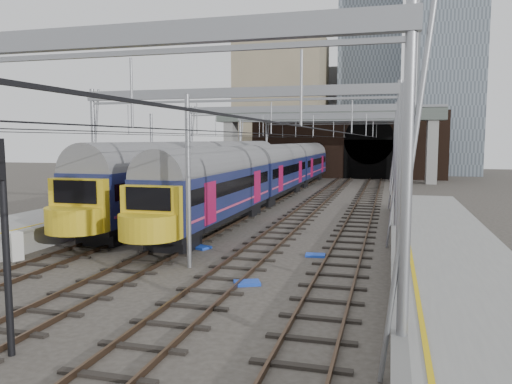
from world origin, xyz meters
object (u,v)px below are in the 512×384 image
(train_main, at_px, (293,166))
(train_second, at_px, (209,173))
(signal_near_centre, at_px, (3,223))
(relay_cabinet, at_px, (15,246))

(train_main, xyz_separation_m, train_second, (-4.00, -14.42, 0.11))
(signal_near_centre, bearing_deg, relay_cabinet, 126.90)
(train_second, bearing_deg, relay_cabinet, -95.36)
(train_second, distance_m, relay_cabinet, 19.36)
(train_main, bearing_deg, train_second, -105.50)
(train_second, xyz_separation_m, signal_near_centre, (5.11, -27.34, 0.67))
(signal_near_centre, bearing_deg, train_second, 97.27)
(train_main, bearing_deg, signal_near_centre, -88.48)
(train_second, bearing_deg, train_main, 74.50)
(train_second, distance_m, signal_near_centre, 27.82)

